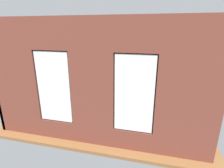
{
  "coord_description": "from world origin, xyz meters",
  "views": [
    {
      "loc": [
        -1.52,
        6.36,
        3.1
      ],
      "look_at": [
        -0.03,
        0.4,
        1.13
      ],
      "focal_mm": 28.0,
      "sensor_mm": 36.0,
      "label": 1
    }
  ],
  "objects": [
    {
      "name": "couch_by_window",
      "position": [
        0.51,
        1.73,
        0.33
      ],
      "size": [
        1.85,
        0.87,
        0.8
      ],
      "color": "black",
      "rests_on": "ground_plane"
    },
    {
      "name": "white_wall_right",
      "position": [
        3.01,
        0.2,
        1.69
      ],
      "size": [
        0.1,
        4.52,
        3.38
      ],
      "primitive_type": "cube",
      "color": "white",
      "rests_on": "ground_plane"
    },
    {
      "name": "media_console",
      "position": [
        2.71,
        -0.46,
        0.27
      ],
      "size": [
        1.04,
        0.42,
        0.54
      ],
      "primitive_type": "cube",
      "color": "black",
      "rests_on": "ground_plane"
    },
    {
      "name": "coffee_table",
      "position": [
        -0.11,
        0.09,
        0.39
      ],
      "size": [
        1.21,
        0.89,
        0.45
      ],
      "color": "olive",
      "rests_on": "ground_plane"
    },
    {
      "name": "potted_plant_by_left_couch",
      "position": [
        -1.96,
        -0.86,
        0.45
      ],
      "size": [
        0.36,
        0.36,
        0.68
      ],
      "color": "brown",
      "rests_on": "ground_plane"
    },
    {
      "name": "brick_wall_with_windows",
      "position": [
        0.0,
        2.38,
        1.69
      ],
      "size": [
        6.11,
        0.3,
        3.38
      ],
      "color": "brown",
      "rests_on": "ground_plane"
    },
    {
      "name": "potted_plant_near_tv",
      "position": [
        2.16,
        0.5,
        0.67
      ],
      "size": [
        0.98,
        1.08,
        1.27
      ],
      "color": "gray",
      "rests_on": "ground_plane"
    },
    {
      "name": "tv_flatscreen",
      "position": [
        2.71,
        -0.46,
        0.93
      ],
      "size": [
        1.12,
        0.2,
        0.77
      ],
      "color": "black",
      "rests_on": "media_console"
    },
    {
      "name": "potted_plant_corner_far_left",
      "position": [
        -2.5,
        1.83,
        0.56
      ],
      "size": [
        0.74,
        0.87,
        1.09
      ],
      "color": "gray",
      "rests_on": "ground_plane"
    },
    {
      "name": "papasan_chair",
      "position": [
        0.17,
        -1.34,
        0.44
      ],
      "size": [
        1.06,
        1.06,
        0.68
      ],
      "color": "olive",
      "rests_on": "ground_plane"
    },
    {
      "name": "ground_plane",
      "position": [
        0.0,
        0.0,
        -0.05
      ],
      "size": [
        6.71,
        5.52,
        0.1
      ],
      "primitive_type": "cube",
      "color": "brown"
    },
    {
      "name": "table_plant_small",
      "position": [
        -0.2,
        0.23,
        0.55
      ],
      "size": [
        0.11,
        0.11,
        0.18
      ],
      "color": "#47423D",
      "rests_on": "coffee_table"
    },
    {
      "name": "couch_left",
      "position": [
        -2.36,
        0.64,
        0.33
      ],
      "size": [
        1.0,
        2.15,
        0.8
      ],
      "rotation": [
        0.0,
        0.0,
        1.51
      ],
      "color": "black",
      "rests_on": "ground_plane"
    },
    {
      "name": "potted_plant_between_couches",
      "position": [
        -0.86,
        1.68,
        0.61
      ],
      "size": [
        0.66,
        0.66,
        0.91
      ],
      "color": "#9E5638",
      "rests_on": "ground_plane"
    },
    {
      "name": "potted_plant_foreground_right",
      "position": [
        2.41,
        -1.71,
        0.55
      ],
      "size": [
        0.52,
        0.52,
        0.86
      ],
      "color": "#47423D",
      "rests_on": "ground_plane"
    },
    {
      "name": "cup_ceramic",
      "position": [
        -0.45,
        -0.06,
        0.5
      ],
      "size": [
        0.08,
        0.08,
        0.09
      ],
      "primitive_type": "cylinder",
      "color": "silver",
      "rests_on": "coffee_table"
    },
    {
      "name": "potted_plant_mid_room_small",
      "position": [
        -0.75,
        -0.71,
        0.4
      ],
      "size": [
        0.38,
        0.38,
        0.59
      ],
      "color": "beige",
      "rests_on": "ground_plane"
    },
    {
      "name": "potted_plant_corner_near_left",
      "position": [
        -2.51,
        -1.76,
        0.39
      ],
      "size": [
        0.43,
        0.43,
        0.64
      ],
      "color": "brown",
      "rests_on": "ground_plane"
    },
    {
      "name": "remote_silver",
      "position": [
        -0.11,
        0.09,
        0.46
      ],
      "size": [
        0.17,
        0.13,
        0.02
      ],
      "primitive_type": "cube",
      "rotation": [
        0.0,
        0.0,
        2.13
      ],
      "color": "#B2B2B7",
      "rests_on": "coffee_table"
    }
  ]
}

